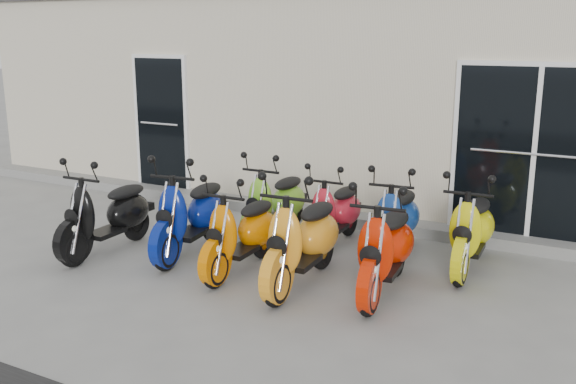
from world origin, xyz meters
name	(u,v)px	position (x,y,z in m)	size (l,w,h in m)	color
ground	(264,265)	(0.00, 0.00, 0.00)	(80.00, 80.00, 0.00)	gray
building	(408,92)	(0.00, 5.20, 1.60)	(14.00, 6.00, 3.20)	beige
front_step	(335,217)	(0.00, 2.02, 0.07)	(14.00, 0.40, 0.15)	gray
door_left	(161,120)	(-3.20, 2.17, 1.26)	(1.07, 0.08, 2.22)	black
door_right	(535,149)	(2.60, 2.17, 1.26)	(2.02, 0.08, 2.22)	black
scooter_front_black	(106,204)	(-1.92, -0.50, 0.62)	(0.61, 1.68, 1.24)	black
scooter_front_blue	(191,203)	(-0.96, -0.08, 0.65)	(0.64, 1.75, 1.30)	navy
scooter_front_orange_a	(241,221)	(-0.11, -0.29, 0.59)	(0.58, 1.60, 1.19)	#DD6E00
scooter_front_orange_b	(303,227)	(0.68, -0.34, 0.66)	(0.65, 1.78, 1.32)	orange
scooter_front_red	(386,236)	(1.53, -0.14, 0.63)	(0.62, 1.71, 1.26)	red
scooter_back_green	(275,193)	(-0.40, 0.99, 0.60)	(0.59, 1.63, 1.20)	#76C328
scooter_back_red	(335,203)	(0.44, 1.04, 0.56)	(0.55, 1.52, 1.12)	red
scooter_back_blue	(397,210)	(1.27, 0.99, 0.60)	(0.59, 1.62, 1.20)	navy
scooter_back_yellow	(472,219)	(2.15, 0.98, 0.61)	(0.60, 1.65, 1.22)	#D2CC0A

